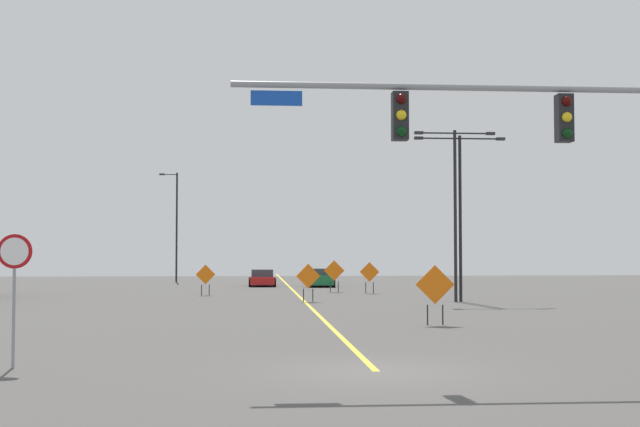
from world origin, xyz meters
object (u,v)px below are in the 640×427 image
object	(u,v)px
street_lamp_mid_right	(455,200)
street_lamp_near_left	(460,202)
car_green_passing	(320,278)
construction_sign_median_far	(370,274)
construction_sign_left_shoulder	(308,278)
construction_sign_left_lane	(435,287)
car_red_near	(262,278)
construction_sign_median_near	(334,272)
traffic_signal_assembly	(562,144)
stop_sign	(14,274)
street_lamp_near_right	(176,222)
construction_sign_right_shoulder	(205,276)

from	to	relation	value
street_lamp_mid_right	street_lamp_near_left	distance (m)	0.37
car_green_passing	construction_sign_median_far	bearing A→B (deg)	-77.93
street_lamp_mid_right	car_green_passing	size ratio (longest dim) A/B	2.11
street_lamp_mid_right	construction_sign_median_far	bearing A→B (deg)	108.80
construction_sign_left_shoulder	construction_sign_left_lane	xyz separation A→B (m)	(3.52, -13.98, 0.09)
car_red_near	street_lamp_mid_right	bearing A→B (deg)	-65.19
construction_sign_median_near	construction_sign_left_shoulder	size ratio (longest dim) A/B	1.04
construction_sign_left_lane	car_green_passing	distance (m)	32.71
street_lamp_near_left	construction_sign_left_lane	world-z (taller)	street_lamp_near_left
traffic_signal_assembly	construction_sign_median_far	bearing A→B (deg)	89.38
stop_sign	street_lamp_near_right	xyz separation A→B (m)	(-1.31, 53.09, 2.94)
stop_sign	street_lamp_near_right	size ratio (longest dim) A/B	0.32
stop_sign	street_lamp_near_right	world-z (taller)	street_lamp_near_right
street_lamp_mid_right	car_red_near	size ratio (longest dim) A/B	2.11
street_lamp_mid_right	construction_sign_left_shoulder	world-z (taller)	street_lamp_mid_right
street_lamp_near_right	construction_sign_left_lane	xyz separation A→B (m)	(12.85, -43.06, -3.69)
street_lamp_near_right	car_green_passing	world-z (taller)	street_lamp_near_right
construction_sign_median_far	construction_sign_median_near	bearing A→B (deg)	137.19
street_lamp_near_left	construction_sign_left_lane	xyz separation A→B (m)	(-4.22, -13.37, -3.78)
street_lamp_mid_right	street_lamp_near_left	size ratio (longest dim) A/B	1.03
street_lamp_mid_right	construction_sign_right_shoulder	world-z (taller)	street_lamp_mid_right
street_lamp_near_right	construction_sign_left_shoulder	bearing A→B (deg)	-72.20
traffic_signal_assembly	stop_sign	bearing A→B (deg)	174.35
street_lamp_near_left	construction_sign_right_shoulder	distance (m)	15.79
traffic_signal_assembly	car_green_passing	world-z (taller)	traffic_signal_assembly
street_lamp_near_left	construction_sign_left_shoulder	xyz separation A→B (m)	(-7.74, 0.62, -3.88)
street_lamp_near_left	construction_sign_left_shoulder	distance (m)	8.68
stop_sign	construction_sign_left_shoulder	xyz separation A→B (m)	(8.02, 24.01, -0.84)
construction_sign_median_far	car_red_near	bearing A→B (deg)	119.24
construction_sign_left_lane	car_red_near	xyz separation A→B (m)	(-5.64, 33.86, -0.72)
construction_sign_left_shoulder	car_green_passing	bearing A→B (deg)	83.58
street_lamp_mid_right	construction_sign_left_shoulder	distance (m)	8.46
construction_sign_median_near	stop_sign	bearing A→B (deg)	-106.79
street_lamp_near_right	car_green_passing	distance (m)	16.06
street_lamp_near_right	car_red_near	distance (m)	12.49
construction_sign_median_near	street_lamp_near_right	bearing A→B (deg)	121.73
street_lamp_near_right	construction_sign_median_near	distance (m)	22.45
traffic_signal_assembly	car_green_passing	size ratio (longest dim) A/B	2.66
street_lamp_near_right	car_green_passing	xyz separation A→B (m)	(11.44, -10.39, -4.38)
construction_sign_left_lane	car_green_passing	xyz separation A→B (m)	(-1.42, 32.67, -0.68)
traffic_signal_assembly	street_lamp_mid_right	xyz separation A→B (m)	(3.49, 24.39, 0.27)
traffic_signal_assembly	construction_sign_median_far	xyz separation A→B (m)	(0.36, 33.60, -3.70)
street_lamp_mid_right	construction_sign_right_shoulder	bearing A→B (deg)	149.39
construction_sign_right_shoulder	construction_sign_median_near	bearing A→B (deg)	23.07
construction_sign_left_lane	car_green_passing	bearing A→B (deg)	92.48
stop_sign	car_green_passing	xyz separation A→B (m)	(10.12, 42.70, -1.43)
stop_sign	car_green_passing	world-z (taller)	stop_sign
traffic_signal_assembly	stop_sign	xyz separation A→B (m)	(-11.96, 1.18, -2.85)
stop_sign	construction_sign_left_lane	xyz separation A→B (m)	(11.54, 10.03, -0.75)
street_lamp_mid_right	construction_sign_left_lane	distance (m)	14.28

